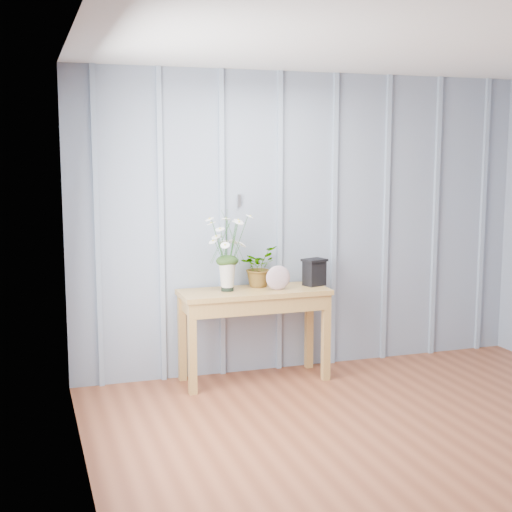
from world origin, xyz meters
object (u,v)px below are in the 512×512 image
object	(u,v)px
daisy_vase	(227,242)
felt_disc_vessel	(278,278)
carved_box	(314,272)
sideboard	(254,304)

from	to	relation	value
daisy_vase	felt_disc_vessel	distance (m)	0.50
felt_disc_vessel	carved_box	world-z (taller)	carved_box
sideboard	felt_disc_vessel	distance (m)	0.29
sideboard	felt_disc_vessel	xyz separation A→B (m)	(0.18, -0.07, 0.21)
sideboard	felt_disc_vessel	bearing A→B (deg)	-22.78
sideboard	daisy_vase	world-z (taller)	daisy_vase
daisy_vase	felt_disc_vessel	size ratio (longest dim) A/B	3.14
daisy_vase	carved_box	world-z (taller)	daisy_vase
felt_disc_vessel	carved_box	xyz separation A→B (m)	(0.35, 0.09, 0.01)
felt_disc_vessel	carved_box	size ratio (longest dim) A/B	0.89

